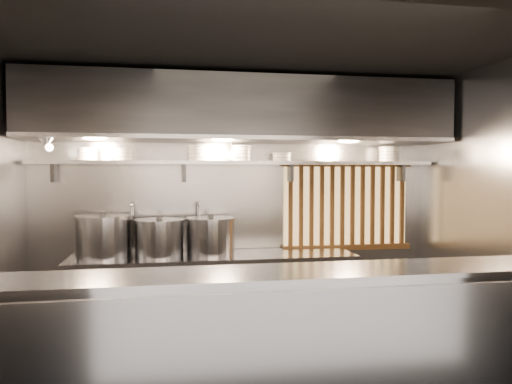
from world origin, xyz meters
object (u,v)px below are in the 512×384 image
object	(u,v)px
stock_pot_mid	(104,236)
stock_pot_right	(211,236)
heat_lamp	(47,141)
pendant_bulb	(232,155)
stock_pot_left	(159,238)

from	to	relation	value
stock_pot_mid	stock_pot_right	size ratio (longest dim) A/B	0.93
stock_pot_mid	stock_pot_right	xyz separation A→B (m)	(1.10, -0.01, -0.02)
heat_lamp	stock_pot_right	bearing A→B (deg)	11.19
pendant_bulb	stock_pot_right	xyz separation A→B (m)	(-0.23, -0.04, -0.86)
stock_pot_left	stock_pot_mid	xyz separation A→B (m)	(-0.56, 0.04, 0.02)
heat_lamp	stock_pot_mid	size ratio (longest dim) A/B	0.54
stock_pot_left	stock_pot_right	xyz separation A→B (m)	(0.54, 0.03, 0.00)
stock_pot_left	stock_pot_right	bearing A→B (deg)	3.42
heat_lamp	stock_pot_mid	world-z (taller)	heat_lamp
stock_pot_right	stock_pot_mid	bearing A→B (deg)	179.33
heat_lamp	stock_pot_left	xyz separation A→B (m)	(1.03, 0.28, -0.97)
stock_pot_mid	stock_pot_right	world-z (taller)	stock_pot_mid
stock_pot_right	heat_lamp	bearing A→B (deg)	-168.81
heat_lamp	stock_pot_mid	distance (m)	1.11
heat_lamp	stock_pot_left	world-z (taller)	heat_lamp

